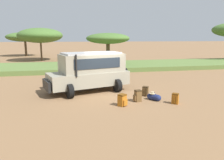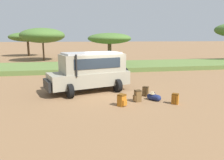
{
  "view_description": "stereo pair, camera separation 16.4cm",
  "coord_description": "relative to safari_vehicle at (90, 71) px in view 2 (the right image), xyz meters",
  "views": [
    {
      "loc": [
        -2.35,
        -12.84,
        3.35
      ],
      "look_at": [
        0.07,
        -1.12,
        1.0
      ],
      "focal_mm": 35.0,
      "sensor_mm": 36.0,
      "label": 1
    },
    {
      "loc": [
        -2.19,
        -12.87,
        3.35
      ],
      "look_at": [
        0.07,
        -1.12,
        1.0
      ],
      "focal_mm": 35.0,
      "sensor_mm": 36.0,
      "label": 2
    }
  ],
  "objects": [
    {
      "name": "acacia_tree_left_mid",
      "position": [
        -8.6,
        28.6,
        2.1
      ],
      "size": [
        6.52,
        5.67,
        4.24
      ],
      "color": "brown",
      "rests_on": "ground_plane"
    },
    {
      "name": "duffel_bag_low_black_case",
      "position": [
        3.16,
        -2.72,
        -1.12
      ],
      "size": [
        0.63,
        0.75,
        0.44
      ],
      "color": "navy",
      "rests_on": "ground_plane"
    },
    {
      "name": "backpack_near_rear_wheel",
      "position": [
        1.23,
        -3.35,
        -1.0
      ],
      "size": [
        0.5,
        0.51,
        0.59
      ],
      "color": "#B26619",
      "rests_on": "ground_plane"
    },
    {
      "name": "backpack_cluster_center",
      "position": [
        2.22,
        -2.77,
        -0.99
      ],
      "size": [
        0.45,
        0.35,
        0.62
      ],
      "color": "brown",
      "rests_on": "ground_plane"
    },
    {
      "name": "grass_bank",
      "position": [
        0.98,
        10.24,
        -1.07
      ],
      "size": [
        120.0,
        7.0,
        0.44
      ],
      "color": "#5B7538",
      "rests_on": "ground_plane"
    },
    {
      "name": "safari_vehicle",
      "position": [
        0.0,
        0.0,
        0.0
      ],
      "size": [
        5.46,
        3.57,
        2.44
      ],
      "color": "gray",
      "rests_on": "ground_plane"
    },
    {
      "name": "backpack_beside_front_wheel",
      "position": [
        3.01,
        -1.8,
        -1.02
      ],
      "size": [
        0.43,
        0.44,
        0.57
      ],
      "color": "brown",
      "rests_on": "ground_plane"
    },
    {
      "name": "acacia_tree_centre_back",
      "position": [
        -4.98,
        19.7,
        2.31
      ],
      "size": [
        6.28,
        6.66,
        4.66
      ],
      "color": "brown",
      "rests_on": "ground_plane"
    },
    {
      "name": "backpack_outermost",
      "position": [
        3.98,
        -3.54,
        -1.03
      ],
      "size": [
        0.43,
        0.43,
        0.55
      ],
      "color": "#B26619",
      "rests_on": "ground_plane"
    },
    {
      "name": "acacia_tree_right_mid",
      "position": [
        3.14,
        10.64,
        1.9
      ],
      "size": [
        4.82,
        4.28,
        3.82
      ],
      "color": "brown",
      "rests_on": "ground_plane"
    },
    {
      "name": "ground_plane",
      "position": [
        0.98,
        -0.58,
        -1.29
      ],
      "size": [
        320.0,
        320.0,
        0.0
      ],
      "primitive_type": "plane",
      "color": "olive"
    }
  ]
}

